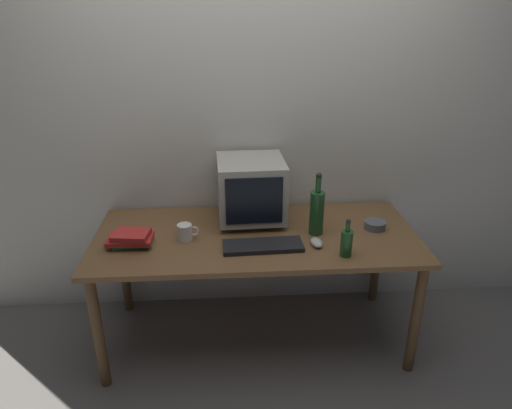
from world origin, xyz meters
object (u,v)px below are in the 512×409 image
Objects in this scene: bottle_tall at (317,211)px; computer_mouse at (316,243)px; mug at (185,232)px; cd_spindle at (375,225)px; keyboard at (263,246)px; bottle_short at (347,242)px; book_stack at (131,239)px; crt_monitor at (251,189)px.

computer_mouse is at bearing -99.00° from bottle_tall.
mug is 1.07m from cd_spindle.
mug is at bearing 161.38° from keyboard.
mug is (-0.70, 0.12, 0.03)m from computer_mouse.
bottle_short is 0.87× the size of book_stack.
book_stack is (-1.00, -0.08, -0.10)m from bottle_tall.
book_stack reaches higher than computer_mouse.
bottle_short is (0.41, -0.11, 0.07)m from keyboard.
bottle_short is (0.46, -0.46, -0.12)m from crt_monitor.
bottle_tall reaches higher than computer_mouse.
mug reaches higher than keyboard.
computer_mouse is at bearing -154.21° from cd_spindle.
keyboard is at bearing 165.39° from bottle_short.
bottle_tall is (0.02, 0.14, 0.12)m from computer_mouse.
crt_monitor is 0.46m from mug.
computer_mouse is at bearing -46.56° from crt_monitor.
mug is at bearing 164.56° from bottle_short.
book_stack is at bearing -170.21° from mug.
cd_spindle is (0.35, 0.04, -0.11)m from bottle_tall.
bottle_short is 0.86m from mug.
cd_spindle is at bearing 13.30° from keyboard.
bottle_tall is 0.73m from mug.
cd_spindle is at bearing 17.76° from computer_mouse.
mug is 1.00× the size of cd_spindle.
bottle_short is 1.12m from book_stack.
book_stack is (-1.11, 0.18, -0.04)m from bottle_short.
book_stack is at bearing 168.05° from computer_mouse.
bottle_short is 1.72× the size of cd_spindle.
bottle_short is at bearing -129.66° from cd_spindle.
keyboard is at bearing -83.13° from crt_monitor.
mug is at bearing 162.57° from computer_mouse.
book_stack is at bearing 170.77° from bottle_short.
cd_spindle is (0.37, 0.18, 0.00)m from computer_mouse.
mug is at bearing -177.78° from bottle_tall.
book_stack is (-0.98, 0.07, 0.02)m from computer_mouse.
keyboard is at bearing -16.26° from mug.
bottle_tall is at bearing 23.33° from keyboard.
bottle_tall is at bearing 2.22° from mug.
crt_monitor is 0.72m from book_stack.
book_stack reaches higher than keyboard.
keyboard is 1.17× the size of bottle_tall.
keyboard is 3.50× the size of cd_spindle.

